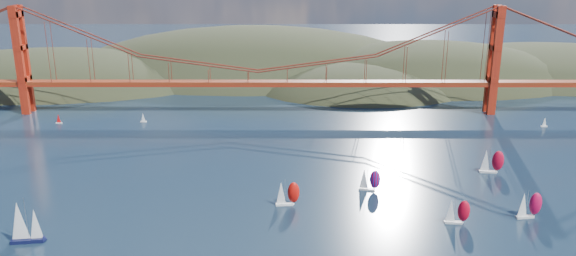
# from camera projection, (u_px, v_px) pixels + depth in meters

# --- Properties ---
(headlands) EXTENTS (725.00, 225.00, 96.00)m
(headlands) POSITION_uv_depth(u_px,v_px,m) (331.00, 93.00, 390.35)
(headlands) COLOR black
(headlands) RESTS_ON ground
(bridge) EXTENTS (552.00, 12.00, 55.00)m
(bridge) POSITION_uv_depth(u_px,v_px,m) (254.00, 51.00, 283.48)
(bridge) COLOR maroon
(bridge) RESTS_ON ground
(sloop_navy) EXTENTS (9.11, 5.57, 13.72)m
(sloop_navy) POSITION_uv_depth(u_px,v_px,m) (24.00, 223.00, 156.69)
(sloop_navy) COLOR black
(sloop_navy) RESTS_ON ground
(racer_0) EXTENTS (7.90, 3.40, 8.98)m
(racer_0) POSITION_uv_depth(u_px,v_px,m) (287.00, 193.00, 181.14)
(racer_0) COLOR white
(racer_0) RESTS_ON ground
(racer_1) EXTENTS (7.45, 3.11, 8.51)m
(racer_1) POSITION_uv_depth(u_px,v_px,m) (457.00, 211.00, 168.60)
(racer_1) COLOR silver
(racer_1) RESTS_ON ground
(racer_2) EXTENTS (8.21, 4.11, 9.24)m
(racer_2) POSITION_uv_depth(u_px,v_px,m) (529.00, 205.00, 172.28)
(racer_2) COLOR silver
(racer_2) RESTS_ON ground
(racer_3) EXTENTS (8.75, 3.88, 9.92)m
(racer_3) POSITION_uv_depth(u_px,v_px,m) (491.00, 161.00, 208.85)
(racer_3) COLOR silver
(racer_3) RESTS_ON ground
(racer_rwb) EXTENTS (7.54, 3.96, 8.47)m
(racer_rwb) POSITION_uv_depth(u_px,v_px,m) (369.00, 179.00, 193.01)
(racer_rwb) COLOR silver
(racer_rwb) RESTS_ON ground
(distant_boat_2) EXTENTS (3.00, 2.00, 4.70)m
(distant_boat_2) POSITION_uv_depth(u_px,v_px,m) (58.00, 119.00, 272.68)
(distant_boat_2) COLOR silver
(distant_boat_2) RESTS_ON ground
(distant_boat_3) EXTENTS (3.00, 2.00, 4.70)m
(distant_boat_3) POSITION_uv_depth(u_px,v_px,m) (143.00, 117.00, 275.00)
(distant_boat_3) COLOR silver
(distant_boat_3) RESTS_ON ground
(distant_boat_4) EXTENTS (3.00, 2.00, 4.70)m
(distant_boat_4) POSITION_uv_depth(u_px,v_px,m) (545.00, 122.00, 267.12)
(distant_boat_4) COLOR silver
(distant_boat_4) RESTS_ON ground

